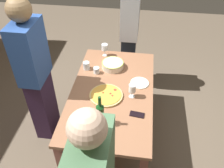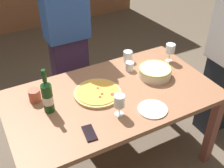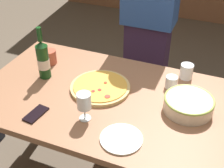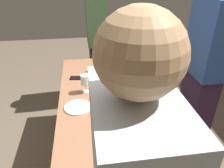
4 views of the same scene
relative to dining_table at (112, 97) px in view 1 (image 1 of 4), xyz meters
The scene contains 14 objects.
ground_plane 0.66m from the dining_table, ahead, with size 8.00×8.00×0.00m, color brown.
dining_table is the anchor object (origin of this frame).
pizza 0.15m from the dining_table, 152.46° to the left, with size 0.36×0.36×0.03m.
serving_bowl 0.45m from the dining_table, ahead, with size 0.27×0.27×0.08m.
wine_bottle 0.53m from the dining_table, behind, with size 0.08×0.08×0.34m.
wine_glass_near_pizza 0.31m from the dining_table, 105.98° to the right, with size 0.08×0.08×0.16m.
wine_glass_by_bottle 0.74m from the dining_table, 15.65° to the left, with size 0.08×0.08×0.17m.
cup_amber 0.53m from the dining_table, 45.76° to the left, with size 0.08×0.08×0.10m, color white.
cup_ceramic 0.59m from the dining_table, 159.53° to the left, with size 0.09×0.09×0.10m, color #B65039.
cup_spare 0.39m from the dining_table, 38.04° to the left, with size 0.07×0.07×0.08m, color white.
side_plate 0.35m from the dining_table, 60.27° to the right, with size 0.21×0.21×0.01m, color white.
cell_phone 0.45m from the dining_table, 137.60° to the right, with size 0.07×0.14×0.01m, color black.
person_host 0.87m from the dining_table, 92.18° to the left, with size 0.40×0.24×1.76m.
person_guest_right 1.15m from the dining_table, ahead, with size 0.40×0.24×1.68m.
Camera 1 is at (-1.96, -0.27, 2.52)m, focal length 38.56 mm.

